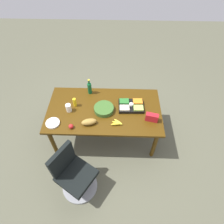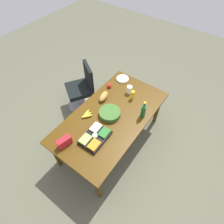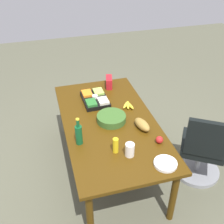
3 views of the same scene
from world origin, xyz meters
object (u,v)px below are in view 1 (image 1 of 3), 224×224
at_px(veggie_tray, 131,106).
at_px(bread_loaf, 89,122).
at_px(mayo_jar, 69,108).
at_px(conference_table, 104,112).
at_px(paper_plate_stack, 53,123).
at_px(mustard_bottle, 75,102).
at_px(wine_bottle, 90,88).
at_px(apple_red, 71,126).
at_px(office_chair, 75,176).
at_px(chip_bag_red, 152,117).
at_px(salad_bowl, 104,109).
at_px(banana_bunch, 117,123).

height_order(veggie_tray, bread_loaf, bread_loaf).
distance_m(veggie_tray, mayo_jar, 1.05).
distance_m(conference_table, paper_plate_stack, 0.87).
distance_m(paper_plate_stack, mustard_bottle, 0.50).
bearing_deg(mayo_jar, mustard_bottle, -126.02).
relative_size(paper_plate_stack, wine_bottle, 0.71).
bearing_deg(bread_loaf, mayo_jar, -36.07).
bearing_deg(apple_red, mustard_bottle, -88.94).
height_order(office_chair, wine_bottle, wine_bottle).
bearing_deg(paper_plate_stack, bread_loaf, -178.61).
bearing_deg(paper_plate_stack, veggie_tray, -162.77).
bearing_deg(conference_table, veggie_tray, -172.09).
height_order(apple_red, mustard_bottle, mustard_bottle).
relative_size(conference_table, chip_bag_red, 9.62).
bearing_deg(bread_loaf, veggie_tray, -150.96).
distance_m(salad_bowl, paper_plate_stack, 0.85).
bearing_deg(mayo_jar, veggie_tray, -174.06).
relative_size(office_chair, paper_plate_stack, 4.28).
bearing_deg(office_chair, conference_table, -111.45).
xyz_separation_m(conference_table, banana_bunch, (-0.23, 0.30, 0.10)).
height_order(mustard_bottle, banana_bunch, mustard_bottle).
height_order(mayo_jar, chip_bag_red, same).
distance_m(chip_bag_red, banana_bunch, 0.56).
height_order(paper_plate_stack, mustard_bottle, mustard_bottle).
xyz_separation_m(veggie_tray, wine_bottle, (0.73, -0.33, 0.08)).
xyz_separation_m(wine_bottle, mustard_bottle, (0.22, 0.32, -0.04)).
relative_size(apple_red, veggie_tray, 0.18).
bearing_deg(wine_bottle, bread_loaf, 94.81).
relative_size(paper_plate_stack, banana_bunch, 1.12).
bearing_deg(paper_plate_stack, wine_bottle, -125.88).
bearing_deg(chip_bag_red, wine_bottle, -29.62).
height_order(paper_plate_stack, banana_bunch, banana_bunch).
distance_m(salad_bowl, mayo_jar, 0.58).
relative_size(salad_bowl, mayo_jar, 2.35).
height_order(paper_plate_stack, veggie_tray, veggie_tray).
bearing_deg(banana_bunch, paper_plate_stack, 1.54).
xyz_separation_m(mayo_jar, banana_bunch, (-0.81, 0.25, -0.05)).
bearing_deg(conference_table, mustard_bottle, -8.26).
bearing_deg(veggie_tray, banana_bunch, 57.46).
distance_m(conference_table, mustard_bottle, 0.53).
distance_m(conference_table, salad_bowl, 0.12).
bearing_deg(banana_bunch, office_chair, 48.88).
relative_size(conference_table, salad_bowl, 5.84).
distance_m(conference_table, banana_bunch, 0.39).
relative_size(conference_table, paper_plate_stack, 8.74).
bearing_deg(chip_bag_red, veggie_tray, -40.24).
xyz_separation_m(conference_table, apple_red, (0.49, 0.40, 0.11)).
relative_size(veggie_tray, mustard_bottle, 2.64).
relative_size(conference_table, bread_loaf, 8.02).
height_order(salad_bowl, banana_bunch, salad_bowl).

